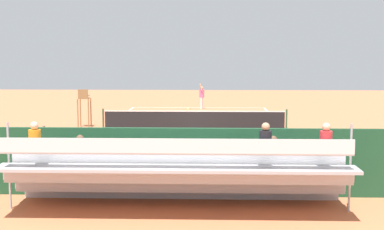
{
  "coord_description": "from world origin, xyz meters",
  "views": [
    {
      "loc": [
        -0.82,
        29.15,
        4.17
      ],
      "look_at": [
        0.0,
        4.0,
        1.2
      ],
      "focal_mm": 49.53,
      "sensor_mm": 36.0,
      "label": 1
    }
  ],
  "objects_px": {
    "tennis_ball_near": "(189,110)",
    "line_judge": "(42,155)",
    "tennis_player": "(202,95)",
    "umpire_chair": "(84,104)",
    "courtside_bench": "(262,172)",
    "tennis_racket": "(189,108)",
    "bleacher_stand": "(178,174)",
    "equipment_bag": "(202,184)",
    "tennis_net": "(194,119)"
  },
  "relations": [
    {
      "from": "tennis_ball_near",
      "to": "line_judge",
      "type": "relative_size",
      "value": 0.03
    },
    {
      "from": "tennis_player",
      "to": "line_judge",
      "type": "relative_size",
      "value": 1.0
    },
    {
      "from": "umpire_chair",
      "to": "courtside_bench",
      "type": "distance_m",
      "value": 15.99
    },
    {
      "from": "tennis_racket",
      "to": "courtside_bench",
      "type": "bearing_deg",
      "value": 97.65
    },
    {
      "from": "tennis_ball_near",
      "to": "line_judge",
      "type": "xyz_separation_m",
      "value": [
        3.69,
        22.46,
        0.98
      ]
    },
    {
      "from": "bleacher_stand",
      "to": "equipment_bag",
      "type": "xyz_separation_m",
      "value": [
        -0.62,
        -1.94,
        -0.78
      ]
    },
    {
      "from": "bleacher_stand",
      "to": "tennis_ball_near",
      "type": "xyz_separation_m",
      "value": [
        0.67,
        -24.62,
        -0.93
      ]
    },
    {
      "from": "courtside_bench",
      "to": "tennis_racket",
      "type": "xyz_separation_m",
      "value": [
        3.16,
        -23.53,
        -0.54
      ]
    },
    {
      "from": "bleacher_stand",
      "to": "tennis_racket",
      "type": "bearing_deg",
      "value": -88.41
    },
    {
      "from": "tennis_player",
      "to": "tennis_racket",
      "type": "xyz_separation_m",
      "value": [
        0.98,
        -0.06,
        -1.0
      ]
    },
    {
      "from": "line_judge",
      "to": "tennis_ball_near",
      "type": "bearing_deg",
      "value": -99.33
    },
    {
      "from": "tennis_net",
      "to": "equipment_bag",
      "type": "bearing_deg",
      "value": 92.63
    },
    {
      "from": "bleacher_stand",
      "to": "equipment_bag",
      "type": "bearing_deg",
      "value": -107.64
    },
    {
      "from": "equipment_bag",
      "to": "bleacher_stand",
      "type": "bearing_deg",
      "value": 72.36
    },
    {
      "from": "tennis_net",
      "to": "bleacher_stand",
      "type": "distance_m",
      "value": 15.35
    },
    {
      "from": "tennis_net",
      "to": "tennis_racket",
      "type": "xyz_separation_m",
      "value": [
        0.71,
        -10.26,
        -0.49
      ]
    },
    {
      "from": "courtside_bench",
      "to": "tennis_player",
      "type": "xyz_separation_m",
      "value": [
        2.18,
        -23.47,
        0.46
      ]
    },
    {
      "from": "equipment_bag",
      "to": "tennis_player",
      "type": "xyz_separation_m",
      "value": [
        0.34,
        -23.6,
        0.84
      ]
    },
    {
      "from": "tennis_net",
      "to": "tennis_player",
      "type": "bearing_deg",
      "value": -91.52
    },
    {
      "from": "tennis_player",
      "to": "line_judge",
      "type": "bearing_deg",
      "value": 78.79
    },
    {
      "from": "tennis_net",
      "to": "equipment_bag",
      "type": "height_order",
      "value": "tennis_net"
    },
    {
      "from": "tennis_net",
      "to": "equipment_bag",
      "type": "distance_m",
      "value": 13.42
    },
    {
      "from": "bleacher_stand",
      "to": "line_judge",
      "type": "xyz_separation_m",
      "value": [
        4.36,
        -2.17,
        0.06
      ]
    },
    {
      "from": "bleacher_stand",
      "to": "tennis_player",
      "type": "bearing_deg",
      "value": -90.61
    },
    {
      "from": "line_judge",
      "to": "tennis_racket",
      "type": "bearing_deg",
      "value": -98.85
    },
    {
      "from": "courtside_bench",
      "to": "tennis_net",
      "type": "bearing_deg",
      "value": -79.56
    },
    {
      "from": "tennis_player",
      "to": "tennis_ball_near",
      "type": "relative_size",
      "value": 29.18
    },
    {
      "from": "tennis_racket",
      "to": "line_judge",
      "type": "distance_m",
      "value": 23.73
    },
    {
      "from": "equipment_bag",
      "to": "tennis_ball_near",
      "type": "height_order",
      "value": "equipment_bag"
    },
    {
      "from": "umpire_chair",
      "to": "tennis_racket",
      "type": "relative_size",
      "value": 3.7
    },
    {
      "from": "tennis_ball_near",
      "to": "tennis_racket",
      "type": "bearing_deg",
      "value": -87.65
    },
    {
      "from": "tennis_net",
      "to": "courtside_bench",
      "type": "xyz_separation_m",
      "value": [
        -2.45,
        13.27,
        0.06
      ]
    },
    {
      "from": "tennis_player",
      "to": "bleacher_stand",
      "type": "bearing_deg",
      "value": 89.39
    },
    {
      "from": "tennis_racket",
      "to": "umpire_chair",
      "type": "bearing_deg",
      "value": 61.48
    },
    {
      "from": "tennis_net",
      "to": "tennis_ball_near",
      "type": "distance_m",
      "value": 9.32
    },
    {
      "from": "line_judge",
      "to": "bleacher_stand",
      "type": "bearing_deg",
      "value": 153.56
    },
    {
      "from": "tennis_net",
      "to": "umpire_chair",
      "type": "relative_size",
      "value": 4.81
    },
    {
      "from": "tennis_player",
      "to": "tennis_racket",
      "type": "distance_m",
      "value": 1.41
    },
    {
      "from": "equipment_bag",
      "to": "umpire_chair",
      "type": "bearing_deg",
      "value": -63.32
    },
    {
      "from": "tennis_player",
      "to": "tennis_ball_near",
      "type": "distance_m",
      "value": 1.64
    },
    {
      "from": "tennis_net",
      "to": "tennis_racket",
      "type": "bearing_deg",
      "value": -86.02
    },
    {
      "from": "tennis_net",
      "to": "tennis_ball_near",
      "type": "bearing_deg",
      "value": -85.85
    },
    {
      "from": "courtside_bench",
      "to": "line_judge",
      "type": "height_order",
      "value": "line_judge"
    },
    {
      "from": "courtside_bench",
      "to": "line_judge",
      "type": "xyz_separation_m",
      "value": [
        6.81,
        -0.1,
        0.46
      ]
    },
    {
      "from": "courtside_bench",
      "to": "line_judge",
      "type": "distance_m",
      "value": 6.82
    },
    {
      "from": "umpire_chair",
      "to": "line_judge",
      "type": "relative_size",
      "value": 1.11
    },
    {
      "from": "tennis_racket",
      "to": "tennis_net",
      "type": "bearing_deg",
      "value": 93.98
    },
    {
      "from": "tennis_player",
      "to": "tennis_ball_near",
      "type": "bearing_deg",
      "value": 44.09
    },
    {
      "from": "umpire_chair",
      "to": "tennis_ball_near",
      "type": "distance_m",
      "value": 10.74
    },
    {
      "from": "bleacher_stand",
      "to": "umpire_chair",
      "type": "bearing_deg",
      "value": -68.21
    }
  ]
}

